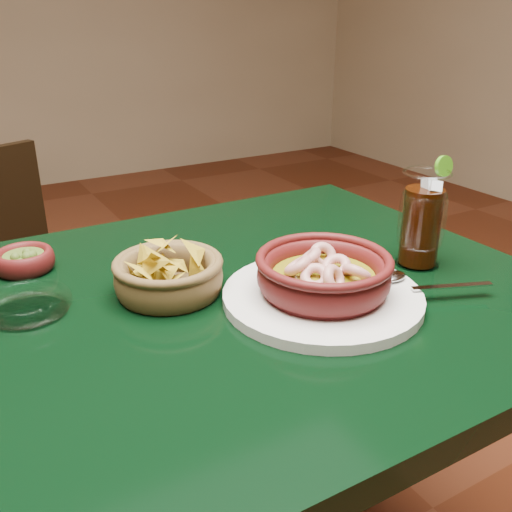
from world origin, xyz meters
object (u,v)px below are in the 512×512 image
dining_table (170,366)px  cola_drink (422,220)px  shrimp_plate (324,280)px  chip_basket (168,275)px  dining_chair (16,308)px

dining_table → cola_drink: size_ratio=6.57×
shrimp_plate → chip_basket: 0.23m
dining_chair → shrimp_plate: bearing=-66.3°
dining_chair → cola_drink: (0.57, -0.76, 0.37)m
shrimp_plate → cola_drink: (0.22, 0.03, 0.04)m
dining_chair → shrimp_plate: size_ratio=2.21×
shrimp_plate → chip_basket: chip_basket is taller
dining_table → chip_basket: (0.02, 0.04, 0.13)m
dining_table → shrimp_plate: shrimp_plate is taller
shrimp_plate → cola_drink: 0.23m
chip_basket → cola_drink: bearing=-15.2°
dining_table → cola_drink: 0.47m
dining_chair → chip_basket: size_ratio=4.25×
dining_table → chip_basket: 0.14m
dining_chair → shrimp_plate: (0.35, -0.79, 0.32)m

